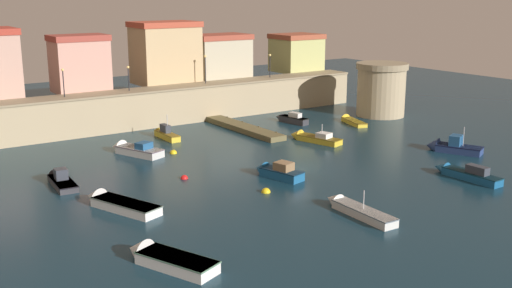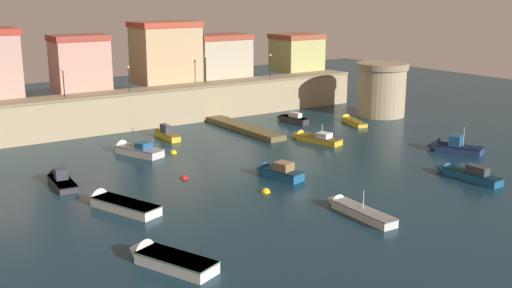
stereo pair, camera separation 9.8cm
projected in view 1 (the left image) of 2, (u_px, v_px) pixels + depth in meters
name	position (u px, v px, depth m)	size (l,w,h in m)	color
ground_plane	(297.00, 169.00, 57.90)	(141.17, 141.17, 0.00)	#112D3D
quay_wall	(173.00, 105.00, 77.68)	(55.52, 4.03, 4.56)	tan
old_town_backdrop	(147.00, 57.00, 79.40)	(51.72, 5.95, 8.02)	tan
fortress_tower	(381.00, 89.00, 81.73)	(6.79, 6.79, 7.02)	tan
pier_dock	(244.00, 128.00, 73.69)	(2.15, 14.08, 0.70)	brown
quay_lamp_0	(63.00, 78.00, 69.22)	(0.32, 0.32, 3.21)	black
quay_lamp_1	(128.00, 74.00, 73.53)	(0.32, 0.32, 2.98)	black
quay_lamp_2	(205.00, 65.00, 79.21)	(0.32, 0.32, 3.65)	black
quay_lamp_3	(270.00, 62.00, 84.87)	(0.32, 0.32, 3.23)	black
moored_boat_0	(133.00, 149.00, 62.98)	(4.07, 6.73, 1.91)	silver
moored_boat_1	(355.00, 209.00, 46.13)	(1.59, 7.22, 2.37)	silver
moored_boat_2	(163.00, 258.00, 37.55)	(4.18, 6.76, 1.78)	white
moored_boat_3	(115.00, 203.00, 47.32)	(4.21, 7.48, 1.71)	white
moored_boat_4	(164.00, 133.00, 70.03)	(1.20, 5.79, 3.01)	gold
moored_boat_5	(450.00, 147.00, 63.90)	(4.02, 5.96, 3.26)	navy
moored_boat_6	(350.00, 120.00, 78.09)	(2.92, 6.13, 1.23)	gold
moored_boat_7	(465.00, 173.00, 54.84)	(1.44, 6.86, 1.70)	#195689
moored_boat_8	(276.00, 171.00, 55.09)	(2.74, 5.27, 1.88)	#195689
moored_boat_9	(60.00, 179.00, 53.42)	(1.98, 6.26, 1.92)	#333338
moored_boat_10	(312.00, 138.00, 68.40)	(3.13, 6.77, 2.53)	gold
moored_boat_11	(291.00, 119.00, 77.98)	(1.89, 5.36, 1.52)	#333338
mooring_buoy_0	(266.00, 192.00, 51.05)	(0.76, 0.76, 0.76)	yellow
mooring_buoy_1	(184.00, 179.00, 54.78)	(0.67, 0.67, 0.67)	red
mooring_buoy_2	(173.00, 153.00, 63.30)	(0.75, 0.75, 0.75)	yellow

